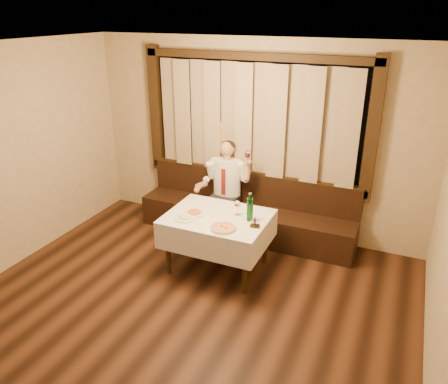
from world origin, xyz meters
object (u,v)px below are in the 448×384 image
at_px(green_bottle, 250,209).
at_px(pasta_red, 194,211).
at_px(banquette, 246,215).
at_px(seated_man, 225,182).
at_px(pasta_cream, 186,216).
at_px(cruet_caddy, 255,224).
at_px(pizza, 223,228).
at_px(dining_table, 218,223).

bearing_deg(green_bottle, pasta_red, -170.65).
relative_size(banquette, green_bottle, 8.91).
bearing_deg(banquette, seated_man, -163.54).
relative_size(pasta_cream, cruet_caddy, 2.31).
height_order(pasta_red, green_bottle, green_bottle).
bearing_deg(pasta_red, pizza, -24.48).
relative_size(green_bottle, seated_man, 0.25).
relative_size(pasta_red, seated_man, 0.20).
bearing_deg(pizza, seated_man, 112.60).
bearing_deg(pasta_cream, banquette, 75.37).
bearing_deg(pizza, dining_table, 125.29).
height_order(cruet_caddy, seated_man, seated_man).
bearing_deg(green_bottle, pizza, -120.29).
xyz_separation_m(pasta_red, cruet_caddy, (0.82, -0.03, 0.00)).
xyz_separation_m(pasta_cream, seated_man, (0.02, 1.16, 0.03)).
relative_size(cruet_caddy, seated_man, 0.08).
xyz_separation_m(cruet_caddy, seated_man, (-0.83, 1.03, 0.02)).
relative_size(dining_table, seated_man, 0.90).
distance_m(banquette, pizza, 1.41).
xyz_separation_m(pasta_cream, green_bottle, (0.74, 0.27, 0.12)).
bearing_deg(dining_table, pasta_red, -166.70).
xyz_separation_m(pasta_cream, cruet_caddy, (0.86, 0.13, 0.00)).
distance_m(banquette, seated_man, 0.60).
height_order(banquette, pasta_red, banquette).
distance_m(pasta_cream, seated_man, 1.16).
bearing_deg(dining_table, cruet_caddy, -10.61).
relative_size(dining_table, pasta_cream, 4.65).
height_order(dining_table, seated_man, seated_man).
distance_m(cruet_caddy, seated_man, 1.33).
relative_size(pasta_cream, green_bottle, 0.76).
relative_size(banquette, dining_table, 2.52).
relative_size(green_bottle, cruet_caddy, 3.05).
distance_m(banquette, pasta_red, 1.23).
height_order(pasta_cream, seated_man, seated_man).
bearing_deg(pasta_red, pasta_cream, -102.99).
height_order(pasta_cream, cruet_caddy, cruet_caddy).
height_order(banquette, green_bottle, green_bottle).
bearing_deg(pasta_red, seated_man, 90.72).
distance_m(banquette, green_bottle, 1.22).
xyz_separation_m(pizza, seated_man, (-0.51, 1.23, 0.05)).
bearing_deg(seated_man, cruet_caddy, -51.14).
relative_size(pizza, pasta_cream, 1.17).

